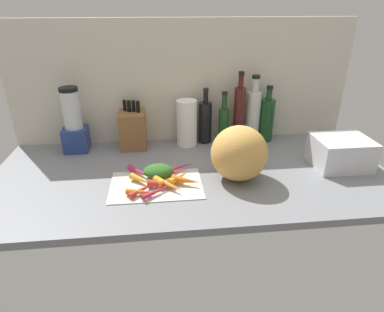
{
  "coord_description": "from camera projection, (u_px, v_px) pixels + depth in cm",
  "views": [
    {
      "loc": [
        -13.55,
        -123.94,
        66.9
      ],
      "look_at": [
        -0.89,
        -9.03,
        11.65
      ],
      "focal_mm": 30.51,
      "sensor_mm": 36.0,
      "label": 1
    }
  ],
  "objects": [
    {
      "name": "dish_rack",
      "position": [
        341.0,
        152.0,
        1.43
      ],
      "size": [
        23.5,
        19.66,
        13.1
      ],
      "primitive_type": "cube",
      "color": "silver",
      "rests_on": "ground_plane"
    },
    {
      "name": "carrot_0",
      "position": [
        178.0,
        178.0,
        1.31
      ],
      "size": [
        10.39,
        10.25,
        3.37
      ],
      "primitive_type": "cone",
      "rotation": [
        0.0,
        1.57,
        0.77
      ],
      "color": "orange",
      "rests_on": "cutting_board"
    },
    {
      "name": "carrot_9",
      "position": [
        159.0,
        190.0,
        1.24
      ],
      "size": [
        13.91,
        11.13,
        2.03
      ],
      "primitive_type": "cone",
      "rotation": [
        0.0,
        1.57,
        0.64
      ],
      "color": "#B2264C",
      "rests_on": "cutting_board"
    },
    {
      "name": "bottle_2",
      "position": [
        239.0,
        114.0,
        1.65
      ],
      "size": [
        5.57,
        5.57,
        36.26
      ],
      "color": "#471919",
      "rests_on": "ground_plane"
    },
    {
      "name": "bottle_4",
      "position": [
        267.0,
        119.0,
        1.68
      ],
      "size": [
        7.35,
        7.35,
        28.8
      ],
      "color": "#19421E",
      "rests_on": "ground_plane"
    },
    {
      "name": "carrot_8",
      "position": [
        162.0,
        184.0,
        1.27
      ],
      "size": [
        11.7,
        5.5,
        3.27
      ],
      "primitive_type": "cone",
      "rotation": [
        0.0,
        1.57,
        -0.21
      ],
      "color": "red",
      "rests_on": "cutting_board"
    },
    {
      "name": "carrot_5",
      "position": [
        143.0,
        192.0,
        1.22
      ],
      "size": [
        12.9,
        4.46,
        2.43
      ],
      "primitive_type": "cone",
      "rotation": [
        0.0,
        1.57,
        -0.16
      ],
      "color": "orange",
      "rests_on": "cutting_board"
    },
    {
      "name": "blender_appliance",
      "position": [
        74.0,
        124.0,
        1.56
      ],
      "size": [
        11.21,
        11.21,
        31.33
      ],
      "color": "navy",
      "rests_on": "ground_plane"
    },
    {
      "name": "carrot_6",
      "position": [
        169.0,
        185.0,
        1.26
      ],
      "size": [
        12.55,
        12.32,
        3.19
      ],
      "primitive_type": "cone",
      "rotation": [
        0.0,
        1.57,
        -0.77
      ],
      "color": "orange",
      "rests_on": "cutting_board"
    },
    {
      "name": "carrot_10",
      "position": [
        186.0,
        181.0,
        1.29
      ],
      "size": [
        12.03,
        7.54,
        3.53
      ],
      "primitive_type": "cone",
      "rotation": [
        0.0,
        1.57,
        -0.38
      ],
      "color": "orange",
      "rests_on": "cutting_board"
    },
    {
      "name": "carrot_7",
      "position": [
        139.0,
        172.0,
        1.37
      ],
      "size": [
        10.61,
        11.58,
        2.41
      ],
      "primitive_type": "cone",
      "rotation": [
        0.0,
        1.57,
        -0.85
      ],
      "color": "#B2264C",
      "rests_on": "cutting_board"
    },
    {
      "name": "ground_plane",
      "position": [
        192.0,
        174.0,
        1.42
      ],
      "size": [
        170.0,
        80.0,
        3.0
      ],
      "primitive_type": "cube",
      "color": "slate"
    },
    {
      "name": "bottle_1",
      "position": [
        224.0,
        124.0,
        1.65
      ],
      "size": [
        5.19,
        5.19,
        26.97
      ],
      "color": "#19421E",
      "rests_on": "ground_plane"
    },
    {
      "name": "carrot_12",
      "position": [
        171.0,
        182.0,
        1.28
      ],
      "size": [
        10.67,
        5.23,
        3.2
      ],
      "primitive_type": "cone",
      "rotation": [
        0.0,
        1.57,
        0.21
      ],
      "color": "orange",
      "rests_on": "cutting_board"
    },
    {
      "name": "carrot_1",
      "position": [
        178.0,
        167.0,
        1.4
      ],
      "size": [
        16.52,
        10.53,
        2.57
      ],
      "primitive_type": "cone",
      "rotation": [
        0.0,
        1.57,
        0.5
      ],
      "color": "#B2264C",
      "rests_on": "cutting_board"
    },
    {
      "name": "bottle_3",
      "position": [
        253.0,
        114.0,
        1.67
      ],
      "size": [
        7.27,
        7.27,
        34.08
      ],
      "color": "silver",
      "rests_on": "ground_plane"
    },
    {
      "name": "carrot_greens_pile",
      "position": [
        158.0,
        171.0,
        1.34
      ],
      "size": [
        12.29,
        9.45,
        5.2
      ],
      "primitive_type": "ellipsoid",
      "color": "#2D6023",
      "rests_on": "cutting_board"
    },
    {
      "name": "paper_towel_roll",
      "position": [
        187.0,
        123.0,
        1.63
      ],
      "size": [
        10.09,
        10.09,
        23.14
      ],
      "primitive_type": "cylinder",
      "color": "white",
      "rests_on": "ground_plane"
    },
    {
      "name": "carrot_3",
      "position": [
        167.0,
        171.0,
        1.36
      ],
      "size": [
        15.34,
        7.71,
        3.03
      ],
      "primitive_type": "cone",
      "rotation": [
        0.0,
        1.57,
        -0.32
      ],
      "color": "red",
      "rests_on": "cutting_board"
    },
    {
      "name": "carrot_11",
      "position": [
        147.0,
        187.0,
        1.26
      ],
      "size": [
        13.81,
        13.41,
        2.13
      ],
      "primitive_type": "cone",
      "rotation": [
        0.0,
        1.57,
        0.77
      ],
      "color": "red",
      "rests_on": "cutting_board"
    },
    {
      "name": "bottle_0",
      "position": [
        205.0,
        122.0,
        1.66
      ],
      "size": [
        6.45,
        6.45,
        28.21
      ],
      "color": "black",
      "rests_on": "ground_plane"
    },
    {
      "name": "carrot_2",
      "position": [
        167.0,
        169.0,
        1.38
      ],
      "size": [
        11.7,
        9.27,
        3.05
      ],
      "primitive_type": "cone",
      "rotation": [
        0.0,
        1.57,
        -0.59
      ],
      "color": "#B2264C",
      "rests_on": "cutting_board"
    },
    {
      "name": "winter_squash",
      "position": [
        239.0,
        153.0,
        1.31
      ],
      "size": [
        22.91,
        21.95,
        22.68
      ],
      "primitive_type": "ellipsoid",
      "color": "gold",
      "rests_on": "ground_plane"
    },
    {
      "name": "cutting_board",
      "position": [
        156.0,
        185.0,
        1.3
      ],
      "size": [
        36.51,
        24.62,
        0.8
      ],
      "primitive_type": "cube",
      "color": "beige",
      "rests_on": "ground_plane"
    },
    {
      "name": "carrot_4",
      "position": [
        142.0,
        180.0,
        1.3
      ],
      "size": [
        10.44,
        9.74,
        2.89
      ],
      "primitive_type": "cone",
      "rotation": [
        0.0,
        1.57,
        -0.73
      ],
      "color": "orange",
      "rests_on": "cutting_board"
    },
    {
      "name": "knife_block",
      "position": [
        133.0,
        128.0,
        1.63
      ],
      "size": [
        12.55,
        16.56,
        23.54
      ],
      "color": "brown",
      "rests_on": "ground_plane"
    },
    {
      "name": "wall_back",
      "position": [
        183.0,
        82.0,
        1.63
      ],
      "size": [
        170.0,
        3.0,
        60.0
      ],
      "primitive_type": "cube",
      "color": "beige",
      "rests_on": "ground_plane"
    }
  ]
}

